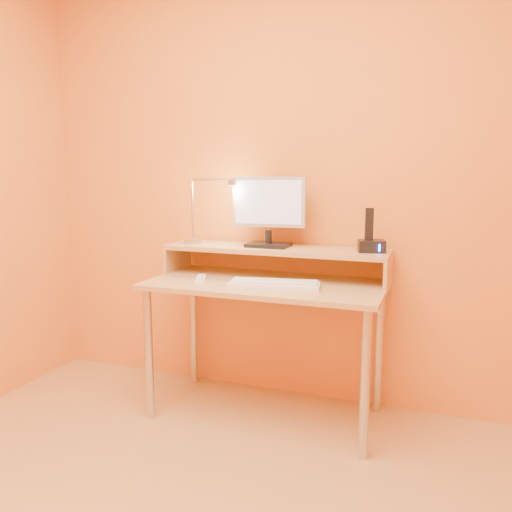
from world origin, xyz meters
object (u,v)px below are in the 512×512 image
at_px(lamp_base, 193,241).
at_px(remote_control, 201,279).
at_px(phone_dock, 371,246).
at_px(mouse, 306,286).
at_px(monitor_panel, 269,202).
at_px(keyboard, 274,285).

height_order(lamp_base, remote_control, lamp_base).
distance_m(phone_dock, mouse, 0.40).
distance_m(monitor_panel, keyboard, 0.48).
relative_size(keyboard, mouse, 4.57).
relative_size(lamp_base, keyboard, 0.23).
relative_size(lamp_base, remote_control, 0.60).
relative_size(keyboard, remote_control, 2.64).
bearing_deg(phone_dock, mouse, -152.67).
xyz_separation_m(monitor_panel, lamp_base, (-0.43, -0.04, -0.23)).
distance_m(keyboard, mouse, 0.16).
relative_size(lamp_base, phone_dock, 0.77).
height_order(lamp_base, keyboard, lamp_base).
bearing_deg(mouse, monitor_panel, 156.14).
height_order(monitor_panel, phone_dock, monitor_panel).
bearing_deg(mouse, remote_control, -161.18).
height_order(monitor_panel, lamp_base, monitor_panel).
bearing_deg(mouse, keyboard, -159.22).
bearing_deg(lamp_base, remote_control, -54.95).
bearing_deg(phone_dock, remote_control, -178.50).
bearing_deg(keyboard, phone_dock, 20.01).
xyz_separation_m(phone_dock, remote_control, (-0.83, -0.25, -0.18)).
bearing_deg(lamp_base, keyboard, -21.69).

